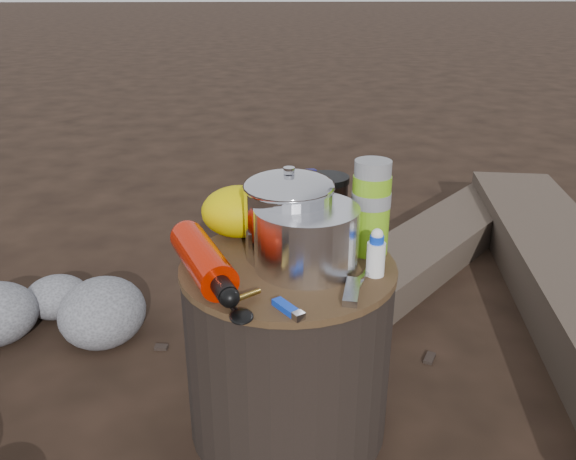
{
  "coord_description": "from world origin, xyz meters",
  "views": [
    {
      "loc": [
        -0.05,
        -1.08,
        0.94
      ],
      "look_at": [
        0.0,
        0.0,
        0.48
      ],
      "focal_mm": 36.88,
      "sensor_mm": 36.0,
      "label": 1
    }
  ],
  "objects_px": {
    "stump": "(288,348)",
    "travel_mug": "(327,206)",
    "camping_pot": "(289,215)",
    "fuel_bottle": "(203,259)",
    "thermos": "(371,208)"
  },
  "relations": [
    {
      "from": "stump",
      "to": "travel_mug",
      "type": "xyz_separation_m",
      "value": [
        0.1,
        0.15,
        0.27
      ]
    },
    {
      "from": "stump",
      "to": "camping_pot",
      "type": "bearing_deg",
      "value": 84.51
    },
    {
      "from": "camping_pot",
      "to": "travel_mug",
      "type": "height_order",
      "value": "camping_pot"
    },
    {
      "from": "camping_pot",
      "to": "fuel_bottle",
      "type": "height_order",
      "value": "camping_pot"
    },
    {
      "from": "stump",
      "to": "camping_pot",
      "type": "relative_size",
      "value": 2.41
    },
    {
      "from": "thermos",
      "to": "camping_pot",
      "type": "bearing_deg",
      "value": -176.91
    },
    {
      "from": "stump",
      "to": "thermos",
      "type": "xyz_separation_m",
      "value": [
        0.17,
        0.05,
        0.3
      ]
    },
    {
      "from": "fuel_bottle",
      "to": "travel_mug",
      "type": "height_order",
      "value": "travel_mug"
    },
    {
      "from": "fuel_bottle",
      "to": "thermos",
      "type": "height_order",
      "value": "thermos"
    },
    {
      "from": "fuel_bottle",
      "to": "stump",
      "type": "bearing_deg",
      "value": -6.94
    },
    {
      "from": "stump",
      "to": "thermos",
      "type": "distance_m",
      "value": 0.35
    },
    {
      "from": "camping_pot",
      "to": "thermos",
      "type": "xyz_separation_m",
      "value": [
        0.17,
        0.01,
        0.01
      ]
    },
    {
      "from": "stump",
      "to": "camping_pot",
      "type": "distance_m",
      "value": 0.3
    },
    {
      "from": "fuel_bottle",
      "to": "camping_pot",
      "type": "bearing_deg",
      "value": 5.92
    },
    {
      "from": "camping_pot",
      "to": "travel_mug",
      "type": "relative_size",
      "value": 1.34
    }
  ]
}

